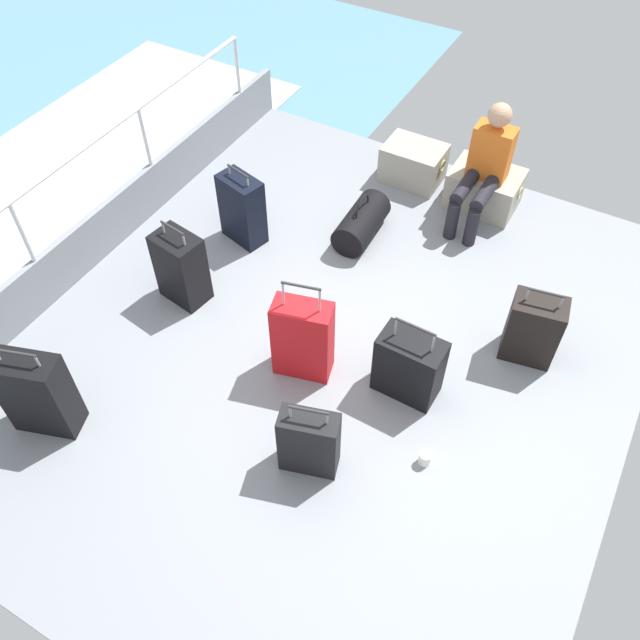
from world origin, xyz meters
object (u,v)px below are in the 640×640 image
object	(u,v)px
duffel_bag	(361,223)
paper_cup	(425,458)
cargo_crate_1	(484,189)
suitcase_2	(37,393)
cargo_crate_0	(413,163)
suitcase_1	(242,209)
suitcase_3	(409,366)
suitcase_6	(181,268)
suitcase_4	(533,329)
passenger_seated	(485,165)
suitcase_5	(309,442)
suitcase_0	(303,339)

from	to	relation	value
duffel_bag	paper_cup	xyz separation A→B (m)	(1.39, -1.78, -0.10)
cargo_crate_1	suitcase_2	bearing A→B (deg)	-115.46
cargo_crate_0	duffel_bag	size ratio (longest dim) A/B	0.95
cargo_crate_0	cargo_crate_1	bearing A→B (deg)	-2.74
suitcase_1	suitcase_3	xyz separation A→B (m)	(1.91, -0.79, -0.05)
suitcase_6	paper_cup	world-z (taller)	suitcase_6
suitcase_1	suitcase_4	distance (m)	2.56
suitcase_4	passenger_seated	bearing A→B (deg)	124.47
suitcase_3	suitcase_4	size ratio (longest dim) A/B	1.04
paper_cup	suitcase_2	bearing A→B (deg)	-157.65
suitcase_5	paper_cup	world-z (taller)	suitcase_5
suitcase_2	paper_cup	bearing A→B (deg)	22.35
paper_cup	suitcase_5	bearing A→B (deg)	-150.26
suitcase_5	paper_cup	bearing A→B (deg)	29.74
paper_cup	suitcase_3	bearing A→B (deg)	126.45
suitcase_4	duffel_bag	size ratio (longest dim) A/B	1.08
suitcase_6	paper_cup	xyz separation A→B (m)	(2.29, -0.45, -0.26)
suitcase_3	suitcase_2	bearing A→B (deg)	-144.07
suitcase_4	suitcase_6	world-z (taller)	suitcase_6
suitcase_0	cargo_crate_0	bearing A→B (deg)	95.60
cargo_crate_1	paper_cup	xyz separation A→B (m)	(0.62, -2.72, -0.13)
cargo_crate_1	suitcase_3	world-z (taller)	suitcase_3
cargo_crate_1	suitcase_1	world-z (taller)	suitcase_1
suitcase_1	suitcase_3	bearing A→B (deg)	-22.34
suitcase_5	suitcase_6	size ratio (longest dim) A/B	0.88
cargo_crate_0	suitcase_1	distance (m)	1.76
suitcase_4	suitcase_5	bearing A→B (deg)	-120.62
suitcase_3	suitcase_5	bearing A→B (deg)	-109.27
cargo_crate_0	suitcase_0	size ratio (longest dim) A/B	0.67
passenger_seated	suitcase_5	bearing A→B (deg)	-90.84
suitcase_0	cargo_crate_1	bearing A→B (deg)	78.95
suitcase_0	suitcase_6	xyz separation A→B (m)	(-1.20, 0.17, -0.03)
suitcase_4	duffel_bag	world-z (taller)	suitcase_4
passenger_seated	suitcase_1	xyz separation A→B (m)	(-1.65, -1.27, -0.24)
suitcase_0	duffel_bag	size ratio (longest dim) A/B	1.42
suitcase_6	duffel_bag	world-z (taller)	suitcase_6
cargo_crate_0	suitcase_3	world-z (taller)	suitcase_3
suitcase_2	duffel_bag	world-z (taller)	suitcase_2
suitcase_1	paper_cup	size ratio (longest dim) A/B	7.16
suitcase_4	suitcase_5	distance (m)	1.86
suitcase_1	suitcase_5	xyz separation A→B (m)	(1.61, -1.65, -0.05)
suitcase_4	suitcase_6	size ratio (longest dim) A/B	0.92
passenger_seated	suitcase_0	bearing A→B (deg)	-101.90
suitcase_4	paper_cup	xyz separation A→B (m)	(-0.29, -1.22, -0.23)
suitcase_1	paper_cup	world-z (taller)	suitcase_1
suitcase_4	suitcase_6	distance (m)	2.70
suitcase_2	suitcase_3	distance (m)	2.50
suitcase_5	duffel_bag	bearing A→B (deg)	108.64
suitcase_0	duffel_bag	bearing A→B (deg)	101.14
duffel_bag	cargo_crate_0	bearing A→B (deg)	86.85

